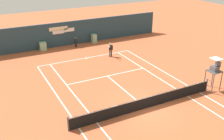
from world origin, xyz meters
name	(u,v)px	position (x,y,z in m)	size (l,w,h in m)	color
ground_plane	(142,105)	(0.00, 0.58, 0.00)	(80.00, 80.00, 0.01)	#B25633
tennis_net	(146,102)	(0.00, 0.00, 0.51)	(12.10, 0.10, 1.07)	#4C4C51
sponsor_back_wall	(69,34)	(-0.03, 16.97, 1.43)	(25.00, 1.02, 2.96)	#233D4C
umpire_chair	(215,70)	(6.51, -0.12, 1.86)	(1.00, 1.00, 2.84)	#47474C
player_on_baseline	(111,49)	(2.60, 10.80, 0.94)	(0.73, 0.65, 1.80)	black
ball_kid_right_post	(76,41)	(0.35, 15.71, 0.73)	(0.42, 0.18, 1.26)	black
tennis_ball_mid_court	(69,68)	(-2.57, 9.88, 0.03)	(0.07, 0.07, 0.07)	#CCE033
tennis_ball_by_sideline	(99,66)	(0.32, 8.92, 0.03)	(0.07, 0.07, 0.07)	#CCE033
tennis_ball_near_service_line	(91,87)	(-2.23, 5.04, 0.03)	(0.07, 0.07, 0.07)	#CCE033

